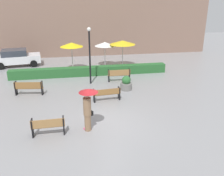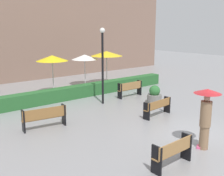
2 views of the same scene
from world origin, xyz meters
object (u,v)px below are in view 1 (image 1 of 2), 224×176
bench_mid_center (107,94)px  planter_pot (126,84)px  patio_umbrella_white (105,44)px  parked_car (16,57)px  bench_back_row (119,74)px  pedestrian_with_umbrella (88,105)px  lamp_post (90,50)px  bench_far_left (29,87)px  patio_umbrella_yellow_far (123,42)px  patio_umbrella_yellow (72,45)px  bench_near_left (48,126)px

bench_mid_center → planter_pot: (1.65, 1.73, -0.05)m
patio_umbrella_white → parked_car: patio_umbrella_white is taller
bench_back_row → patio_umbrella_white: patio_umbrella_white is taller
pedestrian_with_umbrella → patio_umbrella_white: (2.51, 11.35, 0.76)m
planter_pot → patio_umbrella_white: 6.44m
planter_pot → patio_umbrella_white: (-0.58, 6.18, 1.69)m
bench_back_row → lamp_post: lamp_post is taller
pedestrian_with_umbrella → parked_car: pedestrian_with_umbrella is taller
bench_far_left → parked_car: parked_car is taller
pedestrian_with_umbrella → patio_umbrella_yellow_far: 11.50m
bench_far_left → patio_umbrella_yellow: size_ratio=0.75×
bench_back_row → pedestrian_with_umbrella: size_ratio=0.81×
patio_umbrella_yellow → patio_umbrella_white: bearing=17.2°
bench_far_left → lamp_post: (4.26, 1.57, 2.00)m
patio_umbrella_yellow_far → pedestrian_with_umbrella: bearing=-110.5°
bench_near_left → pedestrian_with_umbrella: pedestrian_with_umbrella is taller
bench_near_left → patio_umbrella_white: (4.43, 11.52, 1.61)m
bench_back_row → lamp_post: bearing=-176.1°
patio_umbrella_white → bench_near_left: bearing=-111.0°
bench_mid_center → patio_umbrella_yellow: bearing=105.4°
lamp_post → patio_umbrella_yellow: 3.74m
bench_far_left → pedestrian_with_umbrella: 6.43m
planter_pot → patio_umbrella_white: patio_umbrella_white is taller
bench_far_left → patio_umbrella_yellow: (3.03, 5.10, 1.79)m
patio_umbrella_yellow → patio_umbrella_yellow_far: size_ratio=1.00×
planter_pot → patio_umbrella_yellow: 6.63m
bench_far_left → bench_back_row: 6.71m
patio_umbrella_white → parked_car: size_ratio=0.52×
bench_mid_center → patio_umbrella_yellow_far: size_ratio=0.71×
patio_umbrella_white → patio_umbrella_yellow: bearing=-162.8°
bench_mid_center → pedestrian_with_umbrella: pedestrian_with_umbrella is taller
planter_pot → patio_umbrella_yellow: (-3.58, 5.26, 1.90)m
patio_umbrella_yellow → bench_mid_center: bearing=-74.6°
bench_far_left → bench_mid_center: 5.31m
bench_back_row → patio_umbrella_white: bearing=96.1°
bench_far_left → bench_near_left: bearing=-73.8°
bench_mid_center → lamp_post: (-0.70, 3.45, 2.05)m
bench_mid_center → patio_umbrella_yellow_far: bearing=70.6°
bench_mid_center → bench_far_left: bearing=159.2°
pedestrian_with_umbrella → patio_umbrella_yellow: (-0.48, 10.42, 0.97)m
patio_umbrella_yellow → parked_car: bearing=152.6°
patio_umbrella_yellow → patio_umbrella_yellow_far: bearing=4.0°
bench_near_left → planter_pot: 7.32m
bench_far_left → parked_car: bearing=105.1°
patio_umbrella_yellow_far → parked_car: (-9.62, 2.34, -1.51)m
bench_near_left → patio_umbrella_white: size_ratio=0.68×
planter_pot → parked_car: 11.76m
pedestrian_with_umbrella → lamp_post: (0.74, 6.89, 1.18)m
patio_umbrella_white → parked_car: (-8.12, 1.73, -1.31)m
bench_far_left → bench_near_left: (1.60, -5.50, -0.02)m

